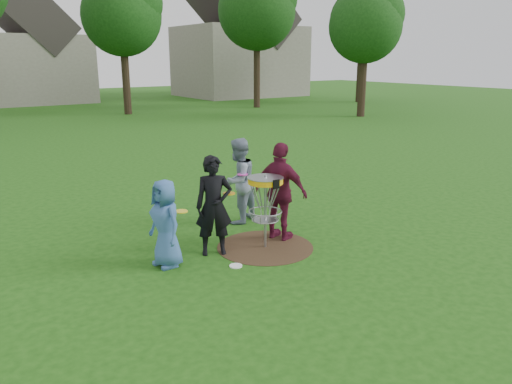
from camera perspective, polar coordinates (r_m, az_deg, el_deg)
ground at (r=9.38m, az=1.05°, el=-6.31°), size 100.00×100.00×0.00m
dirt_patch at (r=9.38m, az=1.05°, el=-6.28°), size 1.80×1.80×0.01m
player_blue at (r=8.47m, az=-10.30°, el=-3.55°), size 0.57×0.79×1.50m
player_black at (r=8.82m, az=-4.83°, el=-1.59°), size 0.77×0.66×1.80m
player_grey at (r=10.52m, az=-2.03°, el=1.27°), size 1.08×0.97×1.81m
player_maroon at (r=9.52m, az=2.85°, el=0.02°), size 0.85×1.20×1.90m
disc_on_grass at (r=8.56m, az=-2.32°, el=-8.43°), size 0.22×0.22×0.02m
disc_golf_basket at (r=9.05m, az=1.08°, el=-0.29°), size 0.66×0.67×1.38m
held_discs at (r=9.17m, az=-2.65°, el=0.25°), size 2.12×1.38×0.26m
house_row at (r=41.35m, az=-21.51°, el=15.18°), size 44.50×10.65×11.62m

